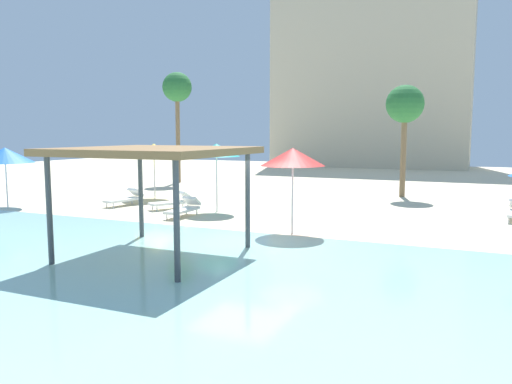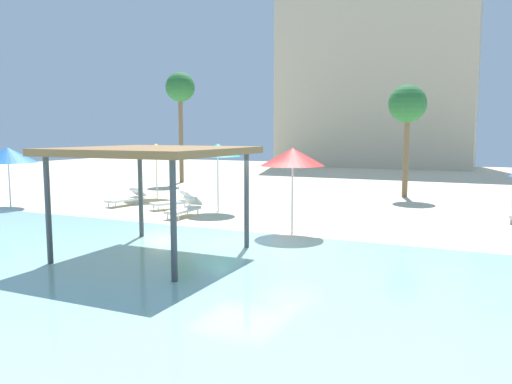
# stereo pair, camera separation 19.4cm
# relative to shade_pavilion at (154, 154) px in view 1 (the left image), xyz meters

# --- Properties ---
(ground_plane) EXTENTS (80.00, 80.00, 0.00)m
(ground_plane) POSITION_rel_shade_pavilion_xyz_m (1.37, 2.37, -2.71)
(ground_plane) COLOR beige
(lagoon_water) EXTENTS (44.00, 13.50, 0.04)m
(lagoon_water) POSITION_rel_shade_pavilion_xyz_m (1.37, -2.88, -2.69)
(lagoon_water) COLOR #99D1C6
(lagoon_water) RESTS_ON ground
(shade_pavilion) EXTENTS (4.35, 4.35, 2.89)m
(shade_pavilion) POSITION_rel_shade_pavilion_xyz_m (0.00, 0.00, 0.00)
(shade_pavilion) COLOR #42474C
(shade_pavilion) RESTS_ON ground
(beach_umbrella_yellow_1) EXTENTS (2.25, 2.25, 2.73)m
(beach_umbrella_yellow_1) POSITION_rel_shade_pavilion_xyz_m (-7.05, 9.96, -0.30)
(beach_umbrella_yellow_1) COLOR silver
(beach_umbrella_yellow_1) RESTS_ON ground
(beach_umbrella_blue_2) EXTENTS (2.43, 2.43, 2.63)m
(beach_umbrella_blue_2) POSITION_rel_shade_pavilion_xyz_m (-11.20, 4.80, -0.42)
(beach_umbrella_blue_2) COLOR silver
(beach_umbrella_blue_2) RESTS_ON ground
(beach_umbrella_teal_3) EXTENTS (1.93, 1.93, 2.83)m
(beach_umbrella_teal_3) POSITION_rel_shade_pavilion_xyz_m (-2.17, 7.44, -0.16)
(beach_umbrella_teal_3) COLOR silver
(beach_umbrella_teal_3) RESTS_ON ground
(beach_umbrella_red_4) EXTENTS (2.09, 2.09, 2.78)m
(beach_umbrella_red_4) POSITION_rel_shade_pavilion_xyz_m (2.23, 4.41, -0.22)
(beach_umbrella_red_4) COLOR silver
(beach_umbrella_red_4) RESTS_ON ground
(lounge_chair_2) EXTENTS (0.97, 1.98, 0.74)m
(lounge_chair_2) POSITION_rel_shade_pavilion_xyz_m (-6.80, 7.38, -2.38)
(lounge_chair_2) COLOR white
(lounge_chair_2) RESTS_ON ground
(lounge_chair_3) EXTENTS (0.62, 1.90, 0.74)m
(lounge_chair_3) POSITION_rel_shade_pavilion_xyz_m (-2.77, 5.85, -2.38)
(lounge_chair_3) COLOR white
(lounge_chair_3) RESTS_ON ground
(lounge_chair_4) EXTENTS (1.50, 1.93, 0.74)m
(lounge_chair_4) POSITION_rel_shade_pavilion_xyz_m (-4.25, 7.37, -2.38)
(lounge_chair_4) COLOR white
(lounge_chair_4) RESTS_ON ground
(palm_tree_0) EXTENTS (1.90, 1.90, 7.17)m
(palm_tree_0) POSITION_rel_shade_pavilion_xyz_m (-10.38, 17.40, 3.30)
(palm_tree_0) COLOR brown
(palm_tree_0) RESTS_ON ground
(palm_tree_1) EXTENTS (1.90, 1.90, 5.66)m
(palm_tree_1) POSITION_rel_shade_pavilion_xyz_m (4.20, 15.59, 1.88)
(palm_tree_1) COLOR brown
(palm_tree_1) RESTS_ON ground
(hotel_block_0) EXTENTS (18.31, 8.89, 18.98)m
(hotel_block_0) POSITION_rel_shade_pavilion_xyz_m (-2.18, 40.05, 6.78)
(hotel_block_0) COLOR beige
(hotel_block_0) RESTS_ON ground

